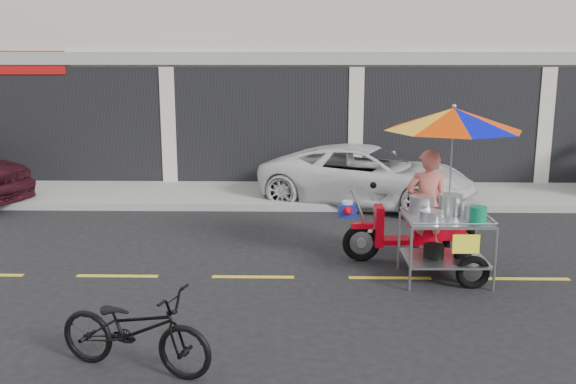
{
  "coord_description": "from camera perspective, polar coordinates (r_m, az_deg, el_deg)",
  "views": [
    {
      "loc": [
        -1.3,
        -8.9,
        3.2
      ],
      "look_at": [
        -1.5,
        0.6,
        1.15
      ],
      "focal_mm": 40.0,
      "sensor_mm": 36.0,
      "label": 1
    }
  ],
  "objects": [
    {
      "name": "near_bicycle",
      "position": [
        6.86,
        -13.46,
        -11.78
      ],
      "size": [
        1.82,
        1.08,
        0.9
      ],
      "primitive_type": "imported",
      "rotation": [
        0.0,
        0.0,
        1.27
      ],
      "color": "black",
      "rests_on": "ground"
    },
    {
      "name": "centerline",
      "position": [
        9.54,
        9.05,
        -7.55
      ],
      "size": [
        42.0,
        0.1,
        0.01
      ],
      "primitive_type": "cube",
      "color": "gold",
      "rests_on": "ground"
    },
    {
      "name": "sidewalk",
      "position": [
        14.79,
        6.22,
        -0.1
      ],
      "size": [
        45.0,
        3.0,
        0.15
      ],
      "primitive_type": "cube",
      "color": "gray",
      "rests_on": "ground"
    },
    {
      "name": "shophouse_block",
      "position": [
        19.94,
        13.56,
        14.82
      ],
      "size": [
        36.0,
        8.11,
        10.4
      ],
      "color": "beige",
      "rests_on": "ground"
    },
    {
      "name": "white_pickup",
      "position": [
        13.91,
        7.11,
        1.46
      ],
      "size": [
        5.04,
        3.63,
        1.27
      ],
      "primitive_type": "imported",
      "rotation": [
        0.0,
        0.0,
        1.2
      ],
      "color": "silver",
      "rests_on": "ground"
    },
    {
      "name": "food_vendor_rig",
      "position": [
        9.58,
        13.42,
        2.17
      ],
      "size": [
        2.52,
        1.99,
        2.53
      ],
      "rotation": [
        0.0,
        0.0,
        0.02
      ],
      "color": "black",
      "rests_on": "ground"
    },
    {
      "name": "ground",
      "position": [
        9.54,
        9.05,
        -7.57
      ],
      "size": [
        90.0,
        90.0,
        0.0
      ],
      "primitive_type": "plane",
      "color": "black"
    }
  ]
}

